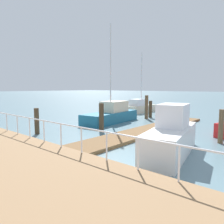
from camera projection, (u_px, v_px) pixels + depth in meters
The scene contains 11 objects.
ground_plane at pixel (20, 123), 18.80m from camera, with size 300.00×300.00×0.00m, color slate.
floating_dock at pixel (147, 130), 14.93m from camera, with size 14.82×2.00×0.18m, color brown.
boardwalk_railing at pixel (71, 131), 9.14m from camera, with size 0.06×26.10×1.08m.
dock_piling_0 at pixel (101, 117), 15.45m from camera, with size 0.35×0.35×1.92m, color #473826.
dock_piling_1 at pixel (146, 107), 21.02m from camera, with size 0.33×0.33×2.28m, color brown.
dock_piling_2 at pixel (221, 126), 11.75m from camera, with size 0.26×0.26×1.86m, color brown.
dock_piling_3 at pixel (37, 121), 14.09m from camera, with size 0.30×0.30×1.71m, color #473826.
dock_piling_4 at pixel (150, 109), 21.84m from camera, with size 0.34×0.34×1.69m, color #473826.
moored_boat_0 at pixel (111, 114), 18.93m from camera, with size 6.21×2.54×8.30m.
moored_boat_2 at pixel (140, 107), 26.33m from camera, with size 4.64×1.68×7.14m.
moored_boat_3 at pixel (171, 136), 9.78m from camera, with size 4.96×2.46×2.29m.
Camera 1 is at (-8.79, 1.79, 3.05)m, focal length 34.79 mm.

